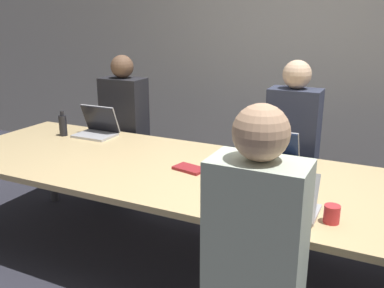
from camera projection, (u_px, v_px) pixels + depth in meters
The scene contains 15 objects.
ground_plane at pixel (227, 275), 2.96m from camera, with size 24.00×24.00×0.00m, color #2D2D38.
curtain_wall at pixel (306, 48), 4.36m from camera, with size 12.00×0.06×2.80m.
conference_table at pixel (229, 184), 2.76m from camera, with size 4.29×1.22×0.73m.
laptop_far_center at pixel (276, 151), 3.06m from camera, with size 0.31×0.22×0.21m.
person_far_center at pixel (292, 150), 3.44m from camera, with size 0.40×0.24×1.40m.
cup_far_center at pixel (242, 149), 3.14m from camera, with size 0.08×0.08×0.10m.
bottle_far_center at pixel (240, 145), 3.05m from camera, with size 0.06×0.06×0.25m.
laptop_near_midright at pixel (285, 201), 2.21m from camera, with size 0.34×0.26×0.25m.
person_near_midright at pixel (254, 270), 1.82m from camera, with size 0.40×0.24×1.40m.
cup_near_midright at pixel (332, 214), 2.13m from camera, with size 0.08×0.08×0.09m.
laptop_far_left at pixel (98, 127), 3.67m from camera, with size 0.34×0.26×0.26m.
person_far_left at pixel (125, 132), 4.01m from camera, with size 0.40×0.24×1.38m.
bottle_far_left at pixel (63, 125), 3.66m from camera, with size 0.07×0.07×0.22m.
stapler at pixel (242, 178), 2.66m from camera, with size 0.07×0.15×0.05m.
notebook at pixel (190, 169), 2.86m from camera, with size 0.23×0.17×0.02m.
Camera 1 is at (0.91, -2.42, 1.72)m, focal length 40.00 mm.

